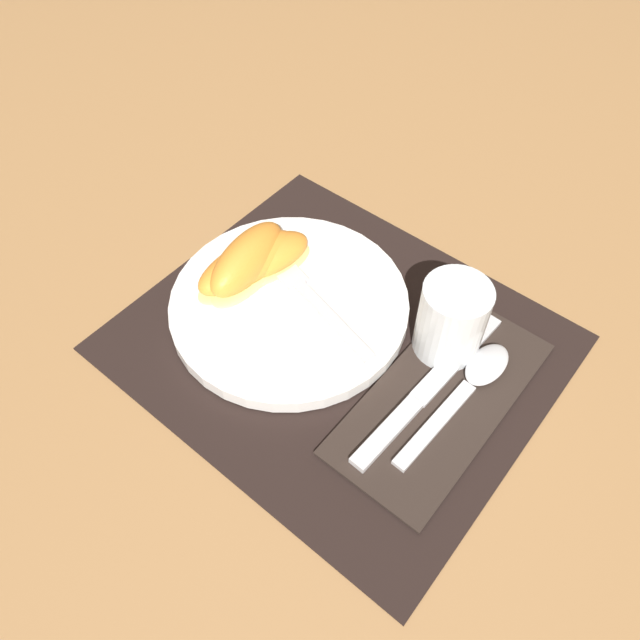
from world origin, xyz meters
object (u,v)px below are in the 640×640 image
(knife, at_px, (427,390))
(spoon, at_px, (474,380))
(fork, at_px, (304,290))
(plate, at_px, (290,304))
(citrus_wedge_0, at_px, (268,257))
(citrus_wedge_2, at_px, (244,263))
(citrus_wedge_1, at_px, (250,262))
(juice_glass, at_px, (450,323))

(knife, relative_size, spoon, 1.30)
(spoon, height_order, fork, fork)
(plate, xyz_separation_m, knife, (0.17, 0.00, -0.00))
(knife, height_order, citrus_wedge_0, citrus_wedge_0)
(plate, bearing_deg, knife, 1.33)
(knife, bearing_deg, citrus_wedge_0, 175.47)
(knife, relative_size, fork, 1.18)
(plate, height_order, citrus_wedge_2, citrus_wedge_2)
(plate, xyz_separation_m, spoon, (0.20, 0.04, -0.00))
(fork, bearing_deg, spoon, 7.07)
(spoon, distance_m, citrus_wedge_0, 0.25)
(plate, relative_size, citrus_wedge_1, 1.86)
(spoon, relative_size, fork, 0.91)
(spoon, bearing_deg, citrus_wedge_2, -169.58)
(citrus_wedge_0, bearing_deg, knife, -4.53)
(juice_glass, xyz_separation_m, fork, (-0.15, -0.05, -0.02))
(citrus_wedge_2, bearing_deg, plate, 6.16)
(juice_glass, height_order, knife, juice_glass)
(knife, distance_m, spoon, 0.05)
(citrus_wedge_1, relative_size, citrus_wedge_2, 1.09)
(juice_glass, bearing_deg, plate, -157.87)
(plate, bearing_deg, spoon, 11.63)
(spoon, height_order, citrus_wedge_2, citrus_wedge_2)
(plate, height_order, juice_glass, juice_glass)
(juice_glass, bearing_deg, citrus_wedge_0, -168.51)
(fork, bearing_deg, citrus_wedge_2, -159.67)
(juice_glass, relative_size, citrus_wedge_2, 0.70)
(juice_glass, distance_m, fork, 0.16)
(plate, distance_m, citrus_wedge_0, 0.06)
(spoon, bearing_deg, citrus_wedge_1, -171.25)
(fork, height_order, citrus_wedge_2, citrus_wedge_2)
(citrus_wedge_0, distance_m, citrus_wedge_2, 0.03)
(plate, bearing_deg, citrus_wedge_0, 156.49)
(plate, height_order, knife, plate)
(citrus_wedge_0, bearing_deg, juice_glass, 11.49)
(citrus_wedge_1, bearing_deg, spoon, 8.75)
(spoon, height_order, citrus_wedge_1, citrus_wedge_1)
(citrus_wedge_1, bearing_deg, plate, -1.64)
(fork, relative_size, citrus_wedge_1, 1.41)
(citrus_wedge_2, bearing_deg, knife, 2.55)
(citrus_wedge_0, bearing_deg, spoon, 4.55)
(knife, distance_m, citrus_wedge_2, 0.23)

